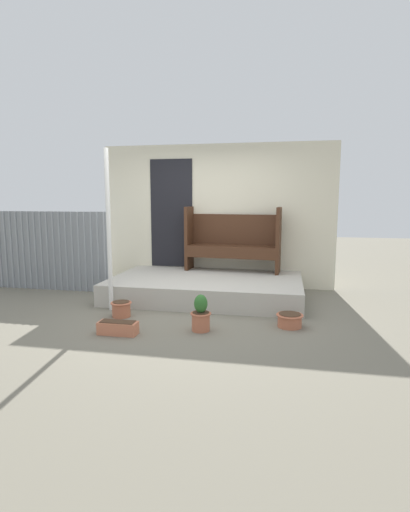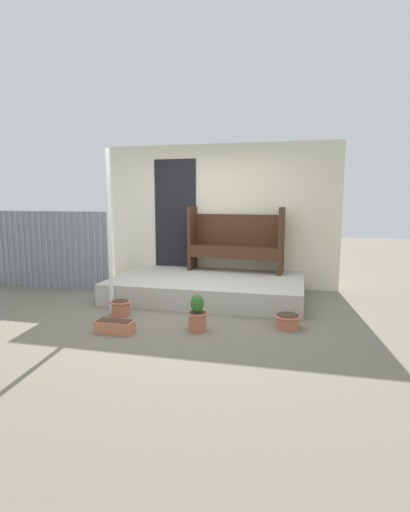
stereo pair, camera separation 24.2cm
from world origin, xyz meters
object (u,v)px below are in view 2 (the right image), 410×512
support_post (109,231)px  flower_pot_middle (197,315)px  flower_pot_right (287,321)px  planter_box_rect (115,327)px  flower_pot_left (121,307)px  bench (236,239)px

support_post → flower_pot_middle: bearing=-23.6°
support_post → flower_pot_right: 2.79m
flower_pot_middle → support_post: bearing=156.4°
support_post → planter_box_rect: size_ratio=4.89×
flower_pot_right → flower_pot_middle: bearing=-161.4°
support_post → flower_pot_right: support_post is taller
flower_pot_middle → planter_box_rect: 1.02m
support_post → planter_box_rect: support_post is taller
flower_pot_middle → flower_pot_right: size_ratio=1.33×
flower_pot_middle → flower_pot_right: flower_pot_middle is taller
support_post → flower_pot_right: bearing=-6.3°
flower_pot_left → flower_pot_middle: bearing=-16.6°
bench → planter_box_rect: bearing=-106.6°
support_post → planter_box_rect: bearing=-61.5°
bench → planter_box_rect: (-1.04, -2.70, -0.83)m
flower_pot_middle → planter_box_rect: flower_pot_middle is taller
support_post → bench: (1.57, 1.73, -0.25)m
bench → support_post: bearing=-127.8°
support_post → bench: support_post is taller
bench → flower_pot_middle: (-0.08, -2.38, -0.71)m
support_post → bench: 2.35m
flower_pot_middle → flower_pot_right: (1.08, 0.36, -0.10)m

